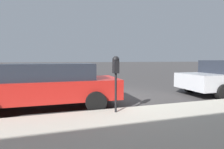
{
  "coord_description": "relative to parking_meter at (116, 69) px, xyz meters",
  "views": [
    {
      "loc": [
        -7.06,
        2.27,
        1.58
      ],
      "look_at": [
        -2.36,
        0.8,
        1.17
      ],
      "focal_mm": 28.0,
      "sensor_mm": 36.0,
      "label": 1
    }
  ],
  "objects": [
    {
      "name": "parking_meter",
      "position": [
        0.0,
        0.0,
        0.0
      ],
      "size": [
        0.21,
        0.19,
        1.55
      ],
      "color": "black",
      "rests_on": "sidewalk"
    },
    {
      "name": "ground_plane",
      "position": [
        2.57,
        -0.76,
        -1.32
      ],
      "size": [
        220.0,
        220.0,
        0.0
      ],
      "primitive_type": "plane",
      "color": "#3D3A3A"
    },
    {
      "name": "car_red",
      "position": [
        1.48,
        1.82,
        -0.54
      ],
      "size": [
        2.06,
        4.71,
        1.46
      ],
      "rotation": [
        0.0,
        0.0,
        -0.02
      ],
      "color": "#B21E19",
      "rests_on": "ground_plane"
    }
  ]
}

